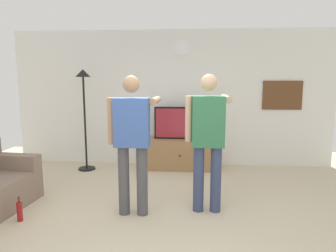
% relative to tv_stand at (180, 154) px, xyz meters
% --- Properties ---
extents(ground_plane, '(8.40, 8.40, 0.00)m').
position_rel_tv_stand_xyz_m(ground_plane, '(-0.20, -2.60, -0.29)').
color(ground_plane, beige).
extents(back_wall, '(6.40, 0.10, 2.70)m').
position_rel_tv_stand_xyz_m(back_wall, '(-0.20, 0.35, 1.06)').
color(back_wall, silver).
rests_on(back_wall, ground_plane).
extents(tv_stand, '(1.27, 0.55, 0.58)m').
position_rel_tv_stand_xyz_m(tv_stand, '(0.00, 0.00, 0.00)').
color(tv_stand, '#997047').
rests_on(tv_stand, ground_plane).
extents(television, '(1.03, 0.07, 0.63)m').
position_rel_tv_stand_xyz_m(television, '(0.00, 0.05, 0.60)').
color(television, black).
rests_on(television, tv_stand).
extents(wall_clock, '(0.30, 0.03, 0.30)m').
position_rel_tv_stand_xyz_m(wall_clock, '(0.00, 0.29, 2.06)').
color(wall_clock, white).
extents(framed_picture, '(0.76, 0.04, 0.56)m').
position_rel_tv_stand_xyz_m(framed_picture, '(1.97, 0.30, 1.14)').
color(framed_picture, brown).
extents(floor_lamp, '(0.32, 0.32, 1.92)m').
position_rel_tv_stand_xyz_m(floor_lamp, '(-1.81, -0.22, 1.08)').
color(floor_lamp, black).
rests_on(floor_lamp, ground_plane).
extents(person_standing_nearer_lamp, '(0.61, 0.78, 1.77)m').
position_rel_tv_stand_xyz_m(person_standing_nearer_lamp, '(-0.53, -2.08, 0.72)').
color(person_standing_nearer_lamp, '#4C4C51').
rests_on(person_standing_nearer_lamp, ground_plane).
extents(person_standing_nearer_couch, '(0.59, 0.78, 1.79)m').
position_rel_tv_stand_xyz_m(person_standing_nearer_couch, '(0.41, -1.92, 0.73)').
color(person_standing_nearer_couch, '#384266').
rests_on(person_standing_nearer_couch, ground_plane).
extents(beverage_bottle, '(0.07, 0.07, 0.31)m').
position_rel_tv_stand_xyz_m(beverage_bottle, '(-1.88, -2.40, -0.16)').
color(beverage_bottle, maroon).
rests_on(beverage_bottle, ground_plane).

